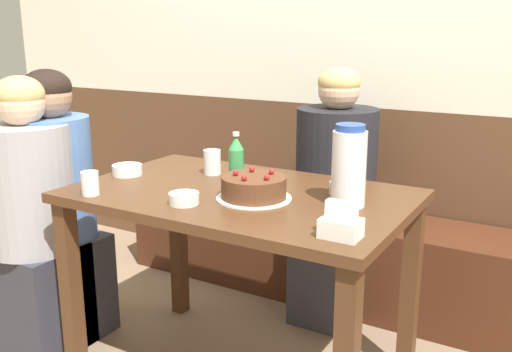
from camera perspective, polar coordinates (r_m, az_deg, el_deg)
The scene contains 15 objects.
back_wall at distance 2.89m, azimuth 9.68°, elevation 13.00°, with size 4.80×0.04×2.50m.
bench_seat at distance 2.90m, azimuth 7.25°, elevation -7.77°, with size 2.20×0.38×0.44m.
dining_table at distance 2.06m, azimuth -1.57°, elevation -4.55°, with size 1.19×0.75×0.76m.
birthday_cake at distance 1.93m, azimuth -0.21°, elevation -1.20°, with size 0.26×0.26×0.10m.
water_pitcher at distance 1.85m, azimuth 9.28°, elevation 0.95°, with size 0.11×0.11×0.27m.
soju_bottle at distance 2.10m, azimuth -1.99°, elevation 1.65°, with size 0.06×0.06×0.20m.
napkin_holder at distance 1.59m, azimuth 8.49°, elevation -4.82°, with size 0.11×0.08×0.11m.
bowl_soup_white at distance 2.31m, azimuth -12.76°, elevation 0.60°, with size 0.12×0.12×0.04m.
bowl_rice_small at distance 2.02m, azimuth 9.11°, elevation -1.19°, with size 0.13×0.13×0.04m.
bowl_side_dish at distance 1.89m, azimuth -7.21°, elevation -2.24°, with size 0.10×0.10×0.04m.
glass_water_tall at distance 2.05m, azimuth -16.25°, elevation -0.70°, with size 0.06×0.06×0.08m.
glass_tumbler_short at distance 2.26m, azimuth -4.40°, elevation 1.39°, with size 0.07×0.07×0.10m.
person_teal_shirt at distance 2.58m, azimuth 7.89°, elevation -2.60°, with size 0.36×0.36×1.16m.
person_pale_blue_shirt at distance 2.48m, azimuth -21.46°, elevation -4.28°, with size 0.36×0.36×1.14m.
person_grey_tee at distance 2.56m, azimuth -19.18°, elevation -3.73°, with size 0.34×0.31×1.16m.
Camera 1 is at (1.03, -1.65, 1.31)m, focal length 40.00 mm.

